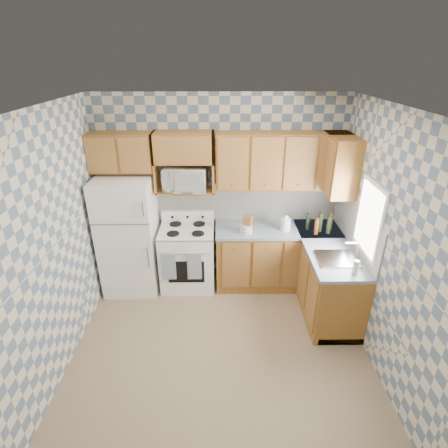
{
  "coord_description": "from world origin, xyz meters",
  "views": [
    {
      "loc": [
        0.01,
        -3.09,
        3.12
      ],
      "look_at": [
        0.05,
        0.75,
        1.25
      ],
      "focal_mm": 28.0,
      "sensor_mm": 36.0,
      "label": 1
    }
  ],
  "objects_px": {
    "refrigerator": "(129,235)",
    "stove_body": "(188,258)",
    "microwave": "(186,179)",
    "electric_kettle": "(286,224)"
  },
  "relations": [
    {
      "from": "microwave",
      "to": "electric_kettle",
      "type": "distance_m",
      "value": 1.51
    },
    {
      "from": "refrigerator",
      "to": "electric_kettle",
      "type": "distance_m",
      "value": 2.19
    },
    {
      "from": "stove_body",
      "to": "microwave",
      "type": "distance_m",
      "value": 1.17
    },
    {
      "from": "stove_body",
      "to": "electric_kettle",
      "type": "relative_size",
      "value": 5.26
    },
    {
      "from": "refrigerator",
      "to": "microwave",
      "type": "bearing_deg",
      "value": 11.67
    },
    {
      "from": "refrigerator",
      "to": "stove_body",
      "type": "distance_m",
      "value": 0.89
    },
    {
      "from": "refrigerator",
      "to": "microwave",
      "type": "xyz_separation_m",
      "value": [
        0.81,
        0.17,
        0.77
      ]
    },
    {
      "from": "stove_body",
      "to": "electric_kettle",
      "type": "height_order",
      "value": "electric_kettle"
    },
    {
      "from": "stove_body",
      "to": "microwave",
      "type": "xyz_separation_m",
      "value": [
        0.01,
        0.14,
        1.16
      ]
    },
    {
      "from": "stove_body",
      "to": "electric_kettle",
      "type": "distance_m",
      "value": 1.49
    }
  ]
}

